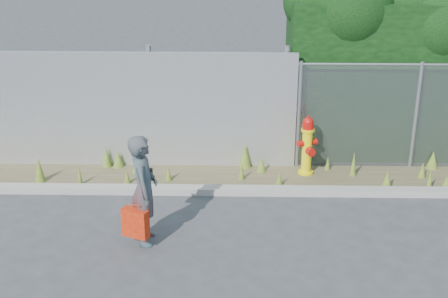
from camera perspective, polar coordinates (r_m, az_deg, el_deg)
ground at (r=9.26m, az=1.70°, el=-9.07°), size 80.00×80.00×0.00m
curb at (r=10.81m, az=1.64°, el=-3.82°), size 16.00×0.22×0.12m
weed_strip at (r=11.38m, az=2.06°, el=-2.08°), size 16.00×1.24×0.55m
corrugated_fence at (r=11.94m, az=-14.14°, el=3.50°), size 8.50×0.21×2.30m
fire_hydrant at (r=11.44m, az=7.60°, el=0.23°), size 0.38×0.34×1.14m
woman at (r=9.11m, az=-7.35°, el=-3.74°), size 0.47×0.66×1.69m
red_tote_bag at (r=9.14m, az=-8.10°, el=-6.72°), size 0.39×0.15×0.52m
black_shoulder_bag at (r=9.26m, az=-7.28°, el=-2.25°), size 0.23×0.10×0.17m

